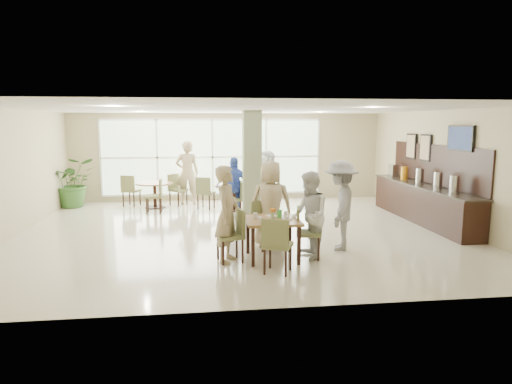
{
  "coord_description": "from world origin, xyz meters",
  "views": [
    {
      "loc": [
        -0.95,
        -10.3,
        2.49
      ],
      "look_at": [
        0.2,
        -1.2,
        1.1
      ],
      "focal_mm": 32.0,
      "sensor_mm": 36.0,
      "label": 1
    }
  ],
  "objects": [
    {
      "name": "adult_a",
      "position": [
        -0.03,
        1.75,
        0.8
      ],
      "size": [
        0.95,
        0.56,
        1.6
      ],
      "primitive_type": "imported",
      "rotation": [
        0.0,
        0.0,
        0.03
      ],
      "color": "#4463CC",
      "rests_on": "ground"
    },
    {
      "name": "ground",
      "position": [
        0.0,
        0.0,
        0.0
      ],
      "size": [
        10.0,
        10.0,
        0.0
      ],
      "primitive_type": "plane",
      "color": "beige",
      "rests_on": "ground"
    },
    {
      "name": "teen_left",
      "position": [
        -0.46,
        -2.28,
        0.87
      ],
      "size": [
        0.62,
        0.75,
        1.75
      ],
      "primitive_type": "imported",
      "rotation": [
        0.0,
        0.0,
        1.21
      ],
      "color": "tan",
      "rests_on": "ground"
    },
    {
      "name": "round_table_right",
      "position": [
        0.05,
        2.58,
        0.59
      ],
      "size": [
        1.17,
        1.17,
        0.75
      ],
      "color": "brown",
      "rests_on": "ground"
    },
    {
      "name": "round_table_left",
      "position": [
        -2.25,
        3.29,
        0.57
      ],
      "size": [
        1.09,
        1.09,
        0.75
      ],
      "color": "brown",
      "rests_on": "ground"
    },
    {
      "name": "chairs_main_table",
      "position": [
        0.33,
        -2.27,
        0.47
      ],
      "size": [
        2.0,
        2.08,
        0.95
      ],
      "color": "olive",
      "rests_on": "ground"
    },
    {
      "name": "framed_art_a",
      "position": [
        4.95,
        1.0,
        1.85
      ],
      "size": [
        0.05,
        0.55,
        0.7
      ],
      "color": "black",
      "rests_on": "ground"
    },
    {
      "name": "chairs_table_right",
      "position": [
        0.02,
        2.56,
        0.47
      ],
      "size": [
        2.2,
        1.9,
        0.95
      ],
      "color": "olive",
      "rests_on": "ground"
    },
    {
      "name": "tabletop_clutter",
      "position": [
        0.4,
        -2.25,
        0.81
      ],
      "size": [
        0.71,
        0.79,
        0.21
      ],
      "color": "white",
      "rests_on": "main_table"
    },
    {
      "name": "adult_standing",
      "position": [
        -1.3,
        3.76,
        0.98
      ],
      "size": [
        0.74,
        0.51,
        1.96
      ],
      "primitive_type": "imported",
      "rotation": [
        0.0,
        0.0,
        3.2
      ],
      "color": "tan",
      "rests_on": "ground"
    },
    {
      "name": "framed_art_b",
      "position": [
        4.95,
        1.8,
        1.85
      ],
      "size": [
        0.05,
        0.55,
        0.7
      ],
      "color": "black",
      "rests_on": "ground"
    },
    {
      "name": "teen_far",
      "position": [
        0.48,
        -1.36,
        0.88
      ],
      "size": [
        0.91,
        0.58,
        1.76
      ],
      "primitive_type": "imported",
      "rotation": [
        0.0,
        0.0,
        3.01
      ],
      "color": "tan",
      "rests_on": "ground"
    },
    {
      "name": "column",
      "position": [
        0.4,
        1.2,
        1.4
      ],
      "size": [
        0.45,
        0.45,
        2.8
      ],
      "primitive_type": "cube",
      "color": "#6A7350",
      "rests_on": "ground"
    },
    {
      "name": "buffet_counter",
      "position": [
        4.7,
        0.51,
        0.55
      ],
      "size": [
        0.64,
        4.7,
        1.95
      ],
      "color": "black",
      "rests_on": "ground"
    },
    {
      "name": "teen_right",
      "position": [
        1.06,
        -2.26,
        0.81
      ],
      "size": [
        0.64,
        0.81,
        1.62
      ],
      "primitive_type": "imported",
      "rotation": [
        0.0,
        0.0,
        -1.54
      ],
      "color": "white",
      "rests_on": "ground"
    },
    {
      "name": "chairs_table_left",
      "position": [
        -2.25,
        3.25,
        0.47
      ],
      "size": [
        2.01,
        1.72,
        0.95
      ],
      "color": "olive",
      "rests_on": "ground"
    },
    {
      "name": "window_bank",
      "position": [
        -0.5,
        4.46,
        1.4
      ],
      "size": [
        7.0,
        0.04,
        7.0
      ],
      "color": "silver",
      "rests_on": "ground"
    },
    {
      "name": "room_shell",
      "position": [
        0.0,
        0.0,
        1.7
      ],
      "size": [
        10.0,
        10.0,
        10.0
      ],
      "color": "white",
      "rests_on": "ground"
    },
    {
      "name": "wall_tv",
      "position": [
        4.94,
        -0.6,
        2.15
      ],
      "size": [
        0.06,
        1.0,
        0.58
      ],
      "color": "black",
      "rests_on": "ground"
    },
    {
      "name": "main_table",
      "position": [
        0.37,
        -2.24,
        0.66
      ],
      "size": [
        0.97,
        0.97,
        0.75
      ],
      "color": "brown",
      "rests_on": "ground"
    },
    {
      "name": "adult_b",
      "position": [
        0.98,
        2.48,
        0.86
      ],
      "size": [
        1.07,
        1.73,
        1.73
      ],
      "primitive_type": "imported",
      "rotation": [
        0.0,
        0.0,
        -1.32
      ],
      "color": "white",
      "rests_on": "ground"
    },
    {
      "name": "teen_standing",
      "position": [
        1.81,
        -1.73,
        0.89
      ],
      "size": [
        1.02,
        1.31,
        1.78
      ],
      "primitive_type": "imported",
      "rotation": [
        0.0,
        0.0,
        -1.92
      ],
      "color": "gray",
      "rests_on": "ground"
    },
    {
      "name": "potted_plant",
      "position": [
        -4.67,
        3.74,
        0.74
      ],
      "size": [
        1.69,
        1.69,
        1.48
      ],
      "primitive_type": "imported",
      "rotation": [
        0.0,
        0.0,
        0.33
      ],
      "color": "#336227",
      "rests_on": "ground"
    }
  ]
}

